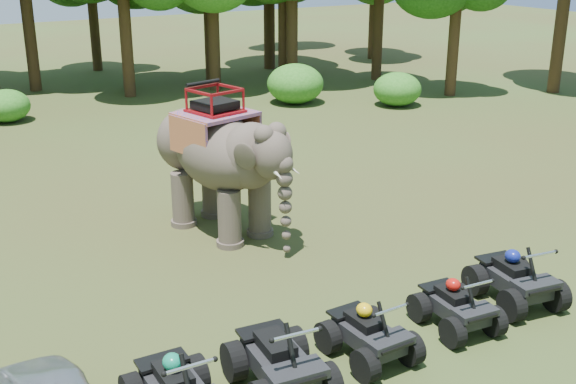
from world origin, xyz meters
name	(u,v)px	position (x,y,z in m)	size (l,w,h in m)	color
ground	(318,297)	(0.00, 0.00, 0.00)	(110.00, 110.00, 0.00)	#47381E
elephant	(219,160)	(-0.11, 4.25, 1.83)	(1.91, 4.35, 3.65)	#4D4238
atv_0	(177,383)	(-4.00, -2.26, 0.66)	(1.31, 1.79, 1.33)	black
atv_1	(279,352)	(-2.30, -2.35, 0.69)	(1.36, 1.87, 1.38)	black
atv_2	(369,327)	(-0.50, -2.32, 0.61)	(1.19, 1.64, 1.21)	black
atv_3	(457,300)	(1.51, -2.34, 0.58)	(1.15, 1.58, 1.17)	black
atv_4	(516,272)	(3.23, -2.20, 0.66)	(1.30, 1.79, 1.32)	black
tree_0	(26,1)	(0.00, 24.59, 4.17)	(5.84, 5.84, 8.34)	#195114
tree_1	(123,6)	(4.02, 22.84, 3.90)	(5.47, 5.47, 7.81)	#195114
tree_2	(209,8)	(7.99, 21.95, 3.68)	(5.15, 5.15, 7.35)	#195114
tree_4	(379,8)	(15.74, 18.51, 3.60)	(5.04, 5.04, 7.21)	#195114
tree_5	(455,20)	(16.22, 13.55, 3.41)	(4.78, 4.78, 6.83)	#195114
tree_38	(283,8)	(11.20, 20.23, 3.69)	(5.16, 5.16, 7.37)	#195114
tree_44	(92,2)	(4.23, 28.58, 3.67)	(5.13, 5.13, 7.33)	#195114
tree_47	(124,14)	(3.41, 20.97, 3.71)	(5.19, 5.19, 7.42)	#195114
tree_48	(212,4)	(7.45, 20.36, 4.01)	(5.61, 5.61, 8.01)	#195114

